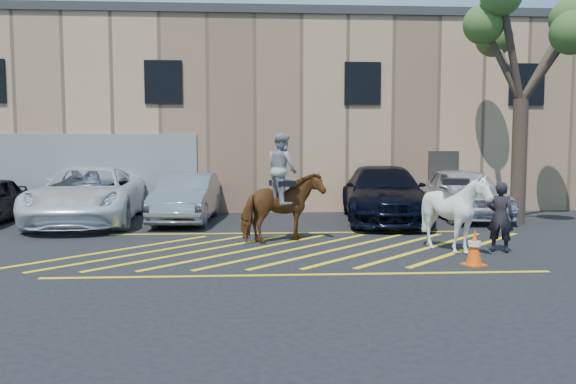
{
  "coord_description": "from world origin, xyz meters",
  "views": [
    {
      "loc": [
        -0.85,
        -13.01,
        2.4
      ],
      "look_at": [
        -0.06,
        0.2,
        1.3
      ],
      "focal_mm": 35.0,
      "sensor_mm": 36.0,
      "label": 1
    }
  ],
  "objects": [
    {
      "name": "mounted_bay",
      "position": [
        -0.17,
        0.79,
        1.09
      ],
      "size": [
        2.25,
        1.73,
        2.71
      ],
      "color": "brown",
      "rests_on": "ground"
    },
    {
      "name": "ground",
      "position": [
        0.0,
        0.0,
        0.0
      ],
      "size": [
        90.0,
        90.0,
        0.0
      ],
      "primitive_type": "plane",
      "color": "black",
      "rests_on": "ground"
    },
    {
      "name": "car_white_pickup",
      "position": [
        -5.96,
        4.53,
        0.87
      ],
      "size": [
        3.35,
        6.47,
        1.74
      ],
      "primitive_type": "imported",
      "rotation": [
        0.0,
        0.0,
        0.07
      ],
      "color": "white",
      "rests_on": "ground"
    },
    {
      "name": "car_silver_sedan",
      "position": [
        -2.98,
        4.74,
        0.76
      ],
      "size": [
        1.87,
        4.7,
        1.52
      ],
      "primitive_type": "imported",
      "rotation": [
        0.0,
        0.0,
        -0.06
      ],
      "color": "gray",
      "rests_on": "ground"
    },
    {
      "name": "tree",
      "position": [
        7.18,
        3.62,
        5.69
      ],
      "size": [
        3.99,
        4.37,
        7.31
      ],
      "color": "#413427",
      "rests_on": "ground"
    },
    {
      "name": "traffic_cone",
      "position": [
        3.54,
        -2.16,
        0.37
      ],
      "size": [
        0.49,
        0.49,
        0.73
      ],
      "color": "#E85C09",
      "rests_on": "ground"
    },
    {
      "name": "hatching_zone",
      "position": [
        -0.0,
        -0.3,
        0.01
      ],
      "size": [
        12.6,
        5.12,
        0.01
      ],
      "color": "yellow",
      "rests_on": "ground"
    },
    {
      "name": "warehouse",
      "position": [
        -0.01,
        11.99,
        3.65
      ],
      "size": [
        32.42,
        10.2,
        7.3
      ],
      "color": "tan",
      "rests_on": "ground"
    },
    {
      "name": "car_blue_suv",
      "position": [
        3.24,
        4.54,
        0.87
      ],
      "size": [
        3.06,
        6.2,
        1.73
      ],
      "primitive_type": "imported",
      "rotation": [
        0.0,
        0.0,
        -0.11
      ],
      "color": "black",
      "rests_on": "ground"
    },
    {
      "name": "saddled_white",
      "position": [
        3.63,
        -0.78,
        0.9
      ],
      "size": [
        1.85,
        1.97,
        1.79
      ],
      "color": "white",
      "rests_on": "ground"
    },
    {
      "name": "car_white_suv",
      "position": [
        6.08,
        5.14,
        0.84
      ],
      "size": [
        2.14,
        4.98,
        1.68
      ],
      "primitive_type": "imported",
      "rotation": [
        0.0,
        0.0,
        -0.03
      ],
      "color": "silver",
      "rests_on": "ground"
    },
    {
      "name": "handler",
      "position": [
        4.66,
        -0.82,
        0.8
      ],
      "size": [
        0.69,
        0.64,
        1.59
      ],
      "primitive_type": "imported",
      "rotation": [
        0.0,
        0.0,
        2.57
      ],
      "color": "black",
      "rests_on": "ground"
    }
  ]
}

